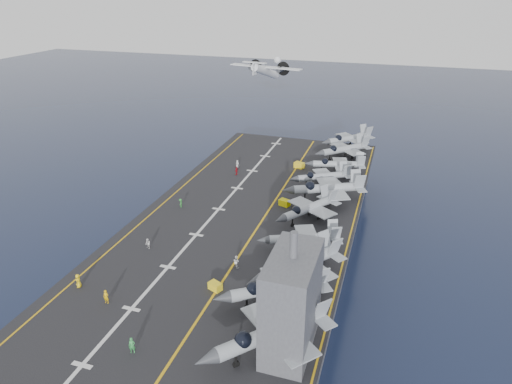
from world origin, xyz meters
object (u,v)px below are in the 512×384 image
(tow_cart_a, at_px, (215,286))
(transport_plane, at_px, (265,71))
(island_superstructure, at_px, (292,292))
(fighter_jet_0, at_px, (272,331))

(tow_cart_a, relative_size, transport_plane, 0.08)
(island_superstructure, xyz_separation_m, fighter_jet_0, (-1.76, -1.57, -4.64))
(tow_cart_a, bearing_deg, transport_plane, 102.20)
(fighter_jet_0, bearing_deg, transport_plane, 107.13)
(island_superstructure, distance_m, transport_plane, 97.38)
(island_superstructure, xyz_separation_m, transport_plane, (-30.65, 92.17, 6.94))
(tow_cart_a, distance_m, transport_plane, 88.10)
(fighter_jet_0, xyz_separation_m, tow_cart_a, (-10.50, 8.70, -2.32))
(fighter_jet_0, relative_size, tow_cart_a, 9.29)
(island_superstructure, bearing_deg, tow_cart_a, 149.80)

